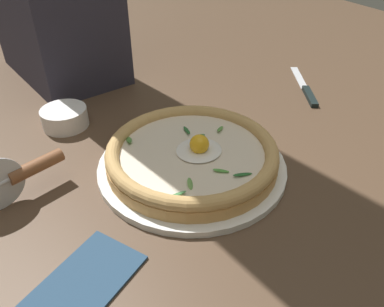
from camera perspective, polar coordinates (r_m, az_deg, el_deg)
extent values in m
cube|color=brown|center=(0.64, -1.45, -5.91)|extent=(2.40, 2.40, 0.03)
cylinder|color=white|center=(0.67, 0.00, -1.82)|extent=(0.33, 0.33, 0.01)
cylinder|color=tan|center=(0.66, 0.00, -0.68)|extent=(0.29, 0.29, 0.02)
torus|color=tan|center=(0.65, 0.00, 0.50)|extent=(0.29, 0.29, 0.02)
cylinder|color=#F2E0C6|center=(0.65, 0.00, 0.21)|extent=(0.25, 0.25, 0.00)
ellipsoid|color=white|center=(0.65, 1.04, 0.54)|extent=(0.08, 0.07, 0.01)
sphere|color=yellow|center=(0.64, 1.10, 1.40)|extent=(0.03, 0.03, 0.03)
ellipsoid|color=#26642E|center=(0.60, 7.56, -3.12)|extent=(0.03, 0.01, 0.01)
ellipsoid|color=#5A9843|center=(0.70, 4.22, 3.71)|extent=(0.03, 0.02, 0.01)
ellipsoid|color=#2D6828|center=(0.68, 0.97, 2.55)|extent=(0.03, 0.01, 0.01)
ellipsoid|color=#629648|center=(0.57, -0.30, -4.53)|extent=(0.02, 0.02, 0.01)
ellipsoid|color=#276430|center=(0.70, -0.80, 3.52)|extent=(0.01, 0.03, 0.01)
ellipsoid|color=#4A873E|center=(0.68, -9.39, 2.04)|extent=(0.02, 0.03, 0.01)
ellipsoid|color=#509B3D|center=(0.60, 4.35, -2.58)|extent=(0.02, 0.02, 0.01)
ellipsoid|color=#3C793F|center=(0.56, -2.23, -6.14)|extent=(0.03, 0.01, 0.01)
cylinder|color=white|center=(0.82, -18.48, 5.12)|extent=(0.09, 0.09, 0.04)
cylinder|color=silver|center=(0.64, -26.43, -3.88)|extent=(0.02, 0.01, 0.01)
cylinder|color=brown|center=(0.65, -22.23, -1.75)|extent=(0.09, 0.05, 0.02)
cube|color=silver|center=(1.04, 15.70, 10.89)|extent=(0.09, 0.12, 0.00)
cube|color=black|center=(0.94, 17.20, 8.17)|extent=(0.06, 0.09, 0.01)
cube|color=navy|center=(0.52, -15.61, -17.73)|extent=(0.17, 0.15, 0.01)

